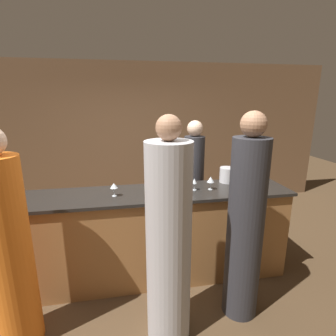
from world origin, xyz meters
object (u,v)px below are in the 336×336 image
Objects in this scene: guest_2 at (245,226)px; wine_bottle_1 at (176,179)px; guest_0 at (169,242)px; guest_1 at (9,251)px; wine_bottle_0 at (169,174)px; bartender at (193,187)px; ice_bucket at (227,175)px.

wine_bottle_1 is (-0.51, 0.78, 0.26)m from guest_2.
guest_1 is (-1.32, 0.16, -0.03)m from guest_0.
guest_2 is at bearing -56.69° from wine_bottle_1.
wine_bottle_0 is at bearing 31.28° from guest_1.
guest_1 is 2.08m from guest_2.
bartender is 9.58× the size of ice_bucket.
bartender is 0.91× the size of guest_2.
wine_bottle_0 is at bearing 120.02° from guest_2.
ice_bucket is at bearing 21.13° from guest_1.
guest_2 is at bearing -1.00° from guest_1.
guest_0 is at bearing -7.12° from guest_1.
guest_1 is 6.26× the size of wine_bottle_0.
wine_bottle_1 is at bearing 57.35° from bartender.
ice_bucket is (0.30, -0.49, 0.31)m from bartender.
guest_0 is 0.77m from guest_2.
wine_bottle_0 is (1.52, 0.93, 0.32)m from guest_1.
guest_0 is (-0.65, -1.53, 0.06)m from bartender.
guest_0 reaches higher than wine_bottle_0.
guest_1 is 0.95× the size of guest_2.
guest_2 is (0.76, 0.13, 0.02)m from guest_0.
guest_0 is at bearing -132.33° from ice_bucket.
ice_bucket is at bearing 78.55° from guest_2.
guest_0 is 0.99× the size of guest_2.
wine_bottle_0 is at bearing 103.67° from wine_bottle_1.
wine_bottle_0 is 0.19m from wine_bottle_1.
ice_bucket is (0.18, 0.91, 0.23)m from guest_2.
guest_2 is 6.57× the size of wine_bottle_0.
guest_1 is 1.76m from wine_bottle_1.
wine_bottle_0 is (0.21, 1.09, 0.28)m from guest_0.
wine_bottle_0 is (-0.56, 0.96, 0.26)m from guest_2.
guest_2 reaches higher than ice_bucket.
wine_bottle_0 is at bearing 79.29° from guest_0.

